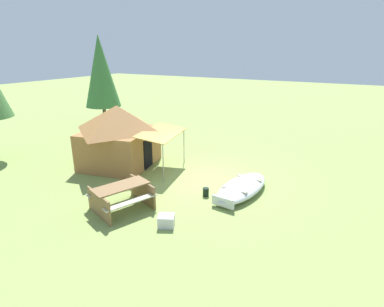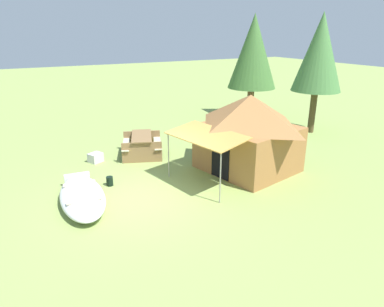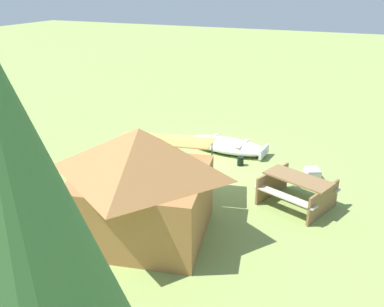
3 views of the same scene
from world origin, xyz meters
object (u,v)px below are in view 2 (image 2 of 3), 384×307
object	(u,v)px
canvas_cabin_tent	(249,132)
pine_tree_far_center	(320,53)
fuel_can	(110,181)
beached_rowboat	(82,196)
pine_tree_back_right	(253,52)
picnic_table	(142,143)
cooler_box	(96,158)

from	to	relation	value
canvas_cabin_tent	pine_tree_far_center	bearing A→B (deg)	112.66
fuel_can	pine_tree_far_center	size ratio (longest dim) A/B	0.05
beached_rowboat	pine_tree_back_right	bearing A→B (deg)	120.34
picnic_table	fuel_can	size ratio (longest dim) A/B	7.26
fuel_can	cooler_box	bearing A→B (deg)	177.08
picnic_table	pine_tree_far_center	xyz separation A→B (m)	(0.73, 8.01, 3.06)
picnic_table	pine_tree_far_center	distance (m)	8.60
beached_rowboat	fuel_can	xyz separation A→B (m)	(-0.78, 0.97, -0.07)
fuel_can	pine_tree_far_center	xyz separation A→B (m)	(-1.33, 9.84, 3.40)
pine_tree_far_center	fuel_can	bearing A→B (deg)	-82.33
pine_tree_back_right	pine_tree_far_center	bearing A→B (deg)	7.29
pine_tree_back_right	pine_tree_far_center	world-z (taller)	pine_tree_back_right
beached_rowboat	canvas_cabin_tent	world-z (taller)	canvas_cabin_tent
cooler_box	pine_tree_far_center	size ratio (longest dim) A/B	0.09
beached_rowboat	picnic_table	size ratio (longest dim) A/B	1.44
pine_tree_back_right	pine_tree_far_center	xyz separation A→B (m)	(3.93, 0.50, 0.15)
fuel_can	picnic_table	bearing A→B (deg)	138.28
canvas_cabin_tent	pine_tree_far_center	distance (m)	6.21
beached_rowboat	pine_tree_back_right	xyz separation A→B (m)	(-6.04, 10.32, 3.19)
canvas_cabin_tent	pine_tree_back_right	bearing A→B (deg)	141.81
beached_rowboat	cooler_box	size ratio (longest dim) A/B	6.69
pine_tree_back_right	picnic_table	bearing A→B (deg)	-66.93
cooler_box	pine_tree_far_center	distance (m)	10.34
canvas_cabin_tent	cooler_box	size ratio (longest dim) A/B	9.88
canvas_cabin_tent	pine_tree_far_center	xyz separation A→B (m)	(-2.23, 5.35, 2.23)
cooler_box	pine_tree_back_right	bearing A→B (deg)	108.23
beached_rowboat	pine_tree_far_center	distance (m)	11.51
canvas_cabin_tent	pine_tree_back_right	distance (m)	8.11
beached_rowboat	pine_tree_back_right	world-z (taller)	pine_tree_back_right
pine_tree_far_center	cooler_box	bearing A→B (deg)	-95.23
canvas_cabin_tent	fuel_can	xyz separation A→B (m)	(-0.91, -4.49, -1.18)
beached_rowboat	picnic_table	bearing A→B (deg)	135.30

